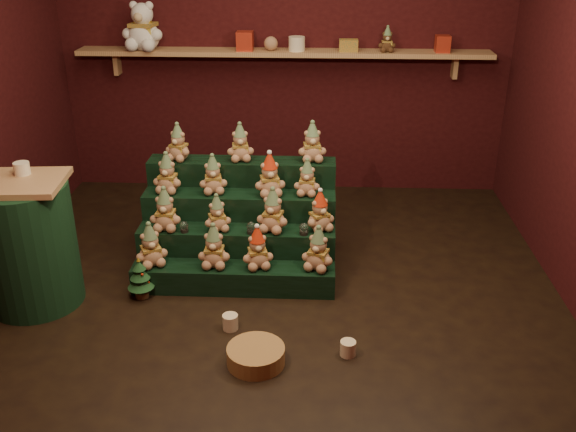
# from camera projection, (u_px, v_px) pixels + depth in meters

# --- Properties ---
(ground) EXTENTS (4.00, 4.00, 0.00)m
(ground) POSITION_uv_depth(u_px,v_px,m) (269.00, 295.00, 4.42)
(ground) COLOR black
(ground) RESTS_ON ground
(back_wall) EXTENTS (4.00, 0.10, 2.80)m
(back_wall) POSITION_uv_depth(u_px,v_px,m) (284.00, 37.00, 5.69)
(back_wall) COLOR black
(back_wall) RESTS_ON ground
(front_wall) EXTENTS (4.00, 0.10, 2.80)m
(front_wall) POSITION_uv_depth(u_px,v_px,m) (213.00, 258.00, 1.97)
(front_wall) COLOR black
(front_wall) RESTS_ON ground
(back_shelf) EXTENTS (3.60, 0.26, 0.24)m
(back_shelf) POSITION_uv_depth(u_px,v_px,m) (283.00, 53.00, 5.57)
(back_shelf) COLOR tan
(back_shelf) RESTS_ON ground
(riser_tier_front) EXTENTS (1.40, 0.22, 0.18)m
(riser_tier_front) POSITION_uv_depth(u_px,v_px,m) (234.00, 278.00, 4.44)
(riser_tier_front) COLOR black
(riser_tier_front) RESTS_ON ground
(riser_tier_midfront) EXTENTS (1.40, 0.22, 0.36)m
(riser_tier_midfront) POSITION_uv_depth(u_px,v_px,m) (237.00, 252.00, 4.61)
(riser_tier_midfront) COLOR black
(riser_tier_midfront) RESTS_ON ground
(riser_tier_midback) EXTENTS (1.40, 0.22, 0.54)m
(riser_tier_midback) POSITION_uv_depth(u_px,v_px,m) (240.00, 227.00, 4.77)
(riser_tier_midback) COLOR black
(riser_tier_midback) RESTS_ON ground
(riser_tier_back) EXTENTS (1.40, 0.22, 0.72)m
(riser_tier_back) POSITION_uv_depth(u_px,v_px,m) (243.00, 204.00, 4.93)
(riser_tier_back) COLOR black
(riser_tier_back) RESTS_ON ground
(teddy_0) EXTENTS (0.29, 0.28, 0.31)m
(teddy_0) POSITION_uv_depth(u_px,v_px,m) (150.00, 245.00, 4.37)
(teddy_0) COLOR tan
(teddy_0) RESTS_ON riser_tier_front
(teddy_1) EXTENTS (0.22, 0.20, 0.31)m
(teddy_1) POSITION_uv_depth(u_px,v_px,m) (214.00, 246.00, 4.35)
(teddy_1) COLOR tan
(teddy_1) RESTS_ON riser_tier_front
(teddy_2) EXTENTS (0.25, 0.24, 0.30)m
(teddy_2) POSITION_uv_depth(u_px,v_px,m) (257.00, 248.00, 4.34)
(teddy_2) COLOR tan
(teddy_2) RESTS_ON riser_tier_front
(teddy_3) EXTENTS (0.27, 0.26, 0.31)m
(teddy_3) POSITION_uv_depth(u_px,v_px,m) (318.00, 248.00, 4.32)
(teddy_3) COLOR tan
(teddy_3) RESTS_ON riser_tier_front
(teddy_4) EXTENTS (0.22, 0.20, 0.31)m
(teddy_4) POSITION_uv_depth(u_px,v_px,m) (165.00, 209.00, 4.47)
(teddy_4) COLOR tan
(teddy_4) RESTS_ON riser_tier_midfront
(teddy_5) EXTENTS (0.24, 0.23, 0.26)m
(teddy_5) POSITION_uv_depth(u_px,v_px,m) (217.00, 213.00, 4.46)
(teddy_5) COLOR tan
(teddy_5) RESTS_ON riser_tier_midfront
(teddy_6) EXTENTS (0.26, 0.25, 0.31)m
(teddy_6) POSITION_uv_depth(u_px,v_px,m) (273.00, 210.00, 4.45)
(teddy_6) COLOR tan
(teddy_6) RESTS_ON riser_tier_midfront
(teddy_7) EXTENTS (0.27, 0.26, 0.29)m
(teddy_7) POSITION_uv_depth(u_px,v_px,m) (320.00, 211.00, 4.46)
(teddy_7) COLOR tan
(teddy_7) RESTS_ON riser_tier_midfront
(teddy_8) EXTENTS (0.23, 0.21, 0.29)m
(teddy_8) POSITION_uv_depth(u_px,v_px,m) (167.00, 173.00, 4.63)
(teddy_8) COLOR tan
(teddy_8) RESTS_ON riser_tier_midback
(teddy_9) EXTENTS (0.23, 0.22, 0.28)m
(teddy_9) POSITION_uv_depth(u_px,v_px,m) (213.00, 174.00, 4.62)
(teddy_9) COLOR tan
(teddy_9) RESTS_ON riser_tier_midback
(teddy_10) EXTENTS (0.26, 0.24, 0.31)m
(teddy_10) POSITION_uv_depth(u_px,v_px,m) (270.00, 175.00, 4.57)
(teddy_10) COLOR tan
(teddy_10) RESTS_ON riser_tier_midback
(teddy_11) EXTENTS (0.20, 0.18, 0.26)m
(teddy_11) POSITION_uv_depth(u_px,v_px,m) (307.00, 178.00, 4.59)
(teddy_11) COLOR tan
(teddy_11) RESTS_ON riser_tier_midback
(teddy_12) EXTENTS (0.24, 0.23, 0.27)m
(teddy_12) POSITION_uv_depth(u_px,v_px,m) (178.00, 142.00, 4.73)
(teddy_12) COLOR tan
(teddy_12) RESTS_ON riser_tier_back
(teddy_13) EXTENTS (0.23, 0.21, 0.28)m
(teddy_13) POSITION_uv_depth(u_px,v_px,m) (240.00, 142.00, 4.72)
(teddy_13) COLOR tan
(teddy_13) RESTS_ON riser_tier_back
(teddy_14) EXTENTS (0.23, 0.22, 0.29)m
(teddy_14) POSITION_uv_depth(u_px,v_px,m) (312.00, 142.00, 4.70)
(teddy_14) COLOR tan
(teddy_14) RESTS_ON riser_tier_back
(snow_globe_a) EXTENTS (0.06, 0.06, 0.08)m
(snow_globe_a) POSITION_uv_depth(u_px,v_px,m) (184.00, 227.00, 4.47)
(snow_globe_a) COLOR black
(snow_globe_a) RESTS_ON riser_tier_midfront
(snow_globe_b) EXTENTS (0.06, 0.06, 0.09)m
(snow_globe_b) POSITION_uv_depth(u_px,v_px,m) (251.00, 228.00, 4.45)
(snow_globe_b) COLOR black
(snow_globe_b) RESTS_ON riser_tier_midfront
(snow_globe_c) EXTENTS (0.06, 0.06, 0.09)m
(snow_globe_c) POSITION_uv_depth(u_px,v_px,m) (304.00, 229.00, 4.44)
(snow_globe_c) COLOR black
(snow_globe_c) RESTS_ON riser_tier_midfront
(side_table) EXTENTS (0.61, 0.61, 0.88)m
(side_table) POSITION_uv_depth(u_px,v_px,m) (28.00, 244.00, 4.17)
(side_table) COLOR tan
(side_table) RESTS_ON ground
(table_ornament) EXTENTS (0.10, 0.10, 0.08)m
(table_ornament) POSITION_uv_depth(u_px,v_px,m) (22.00, 168.00, 4.05)
(table_ornament) COLOR beige
(table_ornament) RESTS_ON side_table
(mini_christmas_tree) EXTENTS (0.18, 0.18, 0.31)m
(mini_christmas_tree) POSITION_uv_depth(u_px,v_px,m) (140.00, 278.00, 4.33)
(mini_christmas_tree) COLOR #4B321B
(mini_christmas_tree) RESTS_ON ground
(mug_left) EXTENTS (0.10, 0.10, 0.10)m
(mug_left) POSITION_uv_depth(u_px,v_px,m) (230.00, 322.00, 4.03)
(mug_left) COLOR beige
(mug_left) RESTS_ON ground
(mug_right) EXTENTS (0.09, 0.09, 0.09)m
(mug_right) POSITION_uv_depth(u_px,v_px,m) (348.00, 348.00, 3.79)
(mug_right) COLOR beige
(mug_right) RESTS_ON ground
(wicker_basket) EXTENTS (0.38, 0.38, 0.11)m
(wicker_basket) POSITION_uv_depth(u_px,v_px,m) (256.00, 356.00, 3.71)
(wicker_basket) COLOR #A57942
(wicker_basket) RESTS_ON ground
(white_bear) EXTENTS (0.41, 0.38, 0.51)m
(white_bear) POSITION_uv_depth(u_px,v_px,m) (142.00, 19.00, 5.48)
(white_bear) COLOR white
(white_bear) RESTS_ON back_shelf
(brown_bear) EXTENTS (0.15, 0.14, 0.21)m
(brown_bear) POSITION_uv_depth(u_px,v_px,m) (387.00, 39.00, 5.45)
(brown_bear) COLOR #4A2E18
(brown_bear) RESTS_ON back_shelf
(gift_tin_red_a) EXTENTS (0.14, 0.14, 0.16)m
(gift_tin_red_a) POSITION_uv_depth(u_px,v_px,m) (245.00, 41.00, 5.52)
(gift_tin_red_a) COLOR #B6301C
(gift_tin_red_a) RESTS_ON back_shelf
(gift_tin_cream) EXTENTS (0.14, 0.14, 0.12)m
(gift_tin_cream) POSITION_uv_depth(u_px,v_px,m) (297.00, 44.00, 5.51)
(gift_tin_cream) COLOR beige
(gift_tin_cream) RESTS_ON back_shelf
(gift_tin_red_b) EXTENTS (0.12, 0.12, 0.14)m
(gift_tin_red_b) POSITION_uv_depth(u_px,v_px,m) (443.00, 44.00, 5.45)
(gift_tin_red_b) COLOR #B6301C
(gift_tin_red_b) RESTS_ON back_shelf
(shelf_plush_ball) EXTENTS (0.12, 0.12, 0.12)m
(shelf_plush_ball) POSITION_uv_depth(u_px,v_px,m) (271.00, 44.00, 5.52)
(shelf_plush_ball) COLOR tan
(shelf_plush_ball) RESTS_ON back_shelf
(scarf_gift_box) EXTENTS (0.16, 0.10, 0.10)m
(scarf_gift_box) POSITION_uv_depth(u_px,v_px,m) (348.00, 45.00, 5.50)
(scarf_gift_box) COLOR orange
(scarf_gift_box) RESTS_ON back_shelf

